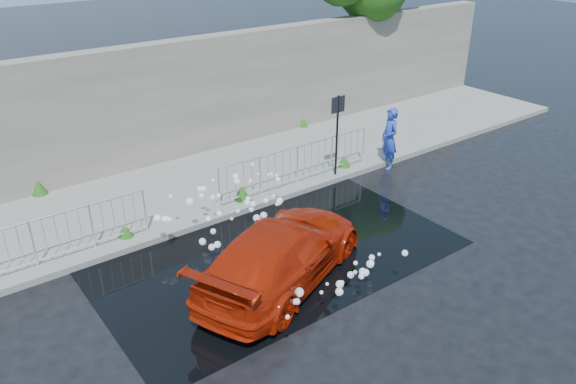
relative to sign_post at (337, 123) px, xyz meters
The scene contains 12 objects.
ground 5.50m from the sign_post, 143.57° to the right, with size 90.00×90.00×0.00m, color black.
pavement 4.90m from the sign_post, 155.66° to the left, with size 30.00×4.00×0.15m, color slate.
curb 4.51m from the sign_post, behind, with size 30.00×0.25×0.16m, color slate.
retaining_wall 5.87m from the sign_post, 135.69° to the left, with size 30.00×0.60×3.50m, color #646054.
puddle 4.59m from the sign_post, 150.42° to the right, with size 8.00×5.00×0.01m, color black.
sign_post is the anchor object (origin of this frame).
railing_left 8.26m from the sign_post, behind, with size 5.05×0.05×1.10m.
railing_right 1.57m from the sign_post, 168.23° to the left, with size 5.05×0.05×1.10m.
weeds 4.75m from the sign_post, 160.97° to the left, with size 12.17×3.93×0.40m.
water_spray 4.63m from the sign_post, 151.44° to the right, with size 3.45×5.37×0.94m.
red_car 5.33m from the sign_post, 143.40° to the right, with size 1.87×4.60×1.34m, color #A91C06.
person 2.03m from the sign_post, ahead, with size 0.68×0.44×1.86m, color #253EBC.
Camera 1 is at (-5.71, -7.92, 6.89)m, focal length 35.00 mm.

